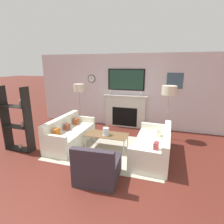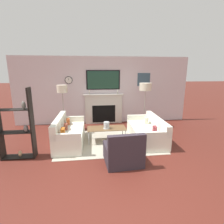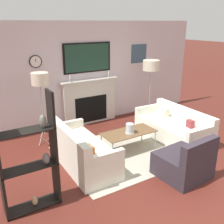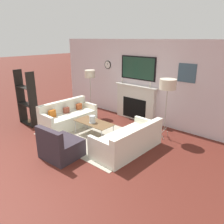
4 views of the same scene
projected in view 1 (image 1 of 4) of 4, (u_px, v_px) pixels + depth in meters
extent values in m
plane|color=#562119|center=(62.00, 217.00, 2.73)|extent=(60.00, 60.00, 0.00)
cube|color=silver|center=(126.00, 91.00, 6.51)|extent=(7.12, 0.07, 2.70)
cube|color=beige|center=(125.00, 112.00, 6.60)|extent=(1.52, 0.16, 1.18)
cube|color=black|center=(124.00, 117.00, 6.57)|extent=(0.94, 0.01, 0.71)
cube|color=beige|center=(125.00, 96.00, 6.43)|extent=(1.64, 0.22, 0.04)
cylinder|color=#B2AD9E|center=(110.00, 93.00, 6.54)|extent=(0.04, 0.04, 0.10)
cylinder|color=white|center=(110.00, 91.00, 6.52)|extent=(0.03, 0.03, 0.09)
cylinder|color=#B2AD9E|center=(141.00, 95.00, 6.22)|extent=(0.04, 0.04, 0.10)
cylinder|color=white|center=(141.00, 92.00, 6.20)|extent=(0.03, 0.03, 0.09)
cube|color=black|center=(126.00, 80.00, 6.36)|extent=(1.35, 0.04, 0.77)
cube|color=#1E4233|center=(126.00, 80.00, 6.34)|extent=(1.26, 0.01, 0.70)
cylinder|color=black|center=(92.00, 79.00, 6.74)|extent=(0.30, 0.02, 0.30)
cylinder|color=silver|center=(91.00, 79.00, 6.73)|extent=(0.26, 0.00, 0.26)
cube|color=black|center=(91.00, 78.00, 6.71)|extent=(0.01, 0.00, 0.07)
cube|color=#3A5668|center=(175.00, 81.00, 5.88)|extent=(0.53, 0.02, 0.53)
cube|color=#B1A996|center=(109.00, 149.00, 4.92)|extent=(3.05, 2.15, 0.01)
cube|color=white|center=(71.00, 137.00, 5.19)|extent=(0.80, 1.79, 0.45)
cube|color=white|center=(61.00, 123.00, 5.18)|extent=(0.19, 1.78, 0.37)
cube|color=white|center=(84.00, 119.00, 5.88)|extent=(0.77, 0.11, 0.18)
cube|color=white|center=(53.00, 138.00, 4.34)|extent=(0.77, 0.11, 0.18)
cube|color=#B04F27|center=(76.00, 121.00, 5.63)|extent=(0.11, 0.20, 0.19)
cube|color=brown|center=(67.00, 127.00, 5.15)|extent=(0.10, 0.18, 0.18)
cube|color=#BE601D|center=(57.00, 133.00, 4.66)|extent=(0.11, 0.22, 0.22)
cube|color=white|center=(152.00, 148.00, 4.54)|extent=(0.92, 1.92, 0.41)
cube|color=white|center=(167.00, 137.00, 4.33)|extent=(0.22, 1.90, 0.31)
cube|color=white|center=(148.00, 155.00, 3.64)|extent=(0.86, 0.13, 0.18)
cube|color=white|center=(156.00, 127.00, 5.28)|extent=(0.86, 0.13, 0.18)
cube|color=brown|center=(156.00, 146.00, 4.03)|extent=(0.12, 0.19, 0.17)
cube|color=beige|center=(159.00, 132.00, 4.80)|extent=(0.12, 0.21, 0.20)
cube|color=#312931|center=(98.00, 169.00, 3.62)|extent=(0.89, 0.86, 0.43)
cube|color=#312931|center=(92.00, 159.00, 3.21)|extent=(0.85, 0.19, 0.39)
cube|color=brown|center=(107.00, 135.00, 4.86)|extent=(1.18, 0.55, 0.02)
cylinder|color=#B7B7BC|center=(85.00, 143.00, 4.86)|extent=(0.02, 0.02, 0.42)
cylinder|color=#B7B7BC|center=(124.00, 148.00, 4.55)|extent=(0.02, 0.02, 0.42)
cylinder|color=#B7B7BC|center=(92.00, 136.00, 5.29)|extent=(0.02, 0.02, 0.42)
cylinder|color=#B7B7BC|center=(128.00, 141.00, 4.98)|extent=(0.02, 0.02, 0.42)
cylinder|color=silver|center=(106.00, 131.00, 4.80)|extent=(0.17, 0.17, 0.21)
cylinder|color=silver|center=(106.00, 133.00, 4.81)|extent=(0.09, 0.09, 0.11)
cylinder|color=silver|center=(106.00, 135.00, 4.82)|extent=(0.20, 0.20, 0.01)
cylinder|color=#9E998E|center=(84.00, 125.00, 6.50)|extent=(0.09, 0.23, 0.26)
cylinder|color=#9E998E|center=(80.00, 124.00, 6.60)|extent=(0.17, 0.19, 0.26)
cylinder|color=#9E998E|center=(79.00, 126.00, 6.41)|extent=(0.23, 0.07, 0.26)
cylinder|color=#9E998E|center=(80.00, 107.00, 6.32)|extent=(0.02, 0.02, 1.15)
cylinder|color=beige|center=(79.00, 88.00, 6.14)|extent=(0.37, 0.37, 0.26)
cylinder|color=#9E998E|center=(169.00, 134.00, 5.65)|extent=(0.09, 0.23, 0.27)
cylinder|color=#9E998E|center=(163.00, 133.00, 5.74)|extent=(0.17, 0.19, 0.27)
cylinder|color=#9E998E|center=(165.00, 136.00, 5.55)|extent=(0.23, 0.07, 0.27)
cylinder|color=#9E998E|center=(167.00, 113.00, 5.46)|extent=(0.02, 0.02, 1.17)
cylinder|color=beige|center=(169.00, 90.00, 5.27)|extent=(0.45, 0.45, 0.28)
cube|color=black|center=(5.00, 118.00, 4.80)|extent=(0.04, 0.28, 1.78)
cube|color=black|center=(28.00, 121.00, 4.58)|extent=(0.04, 0.28, 1.78)
cube|color=black|center=(21.00, 149.00, 4.91)|extent=(0.81, 0.28, 0.02)
cube|color=black|center=(18.00, 127.00, 4.74)|extent=(0.81, 0.28, 0.01)
cube|color=black|center=(14.00, 106.00, 4.59)|extent=(0.81, 0.28, 0.02)
ellipsoid|color=slate|center=(23.00, 125.00, 4.60)|extent=(0.11, 0.11, 0.17)
ellipsoid|color=slate|center=(21.00, 103.00, 4.46)|extent=(0.10, 0.10, 0.19)
ellipsoid|color=tan|center=(21.00, 146.00, 4.86)|extent=(0.09, 0.09, 0.16)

